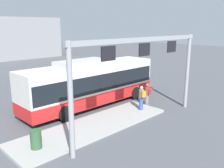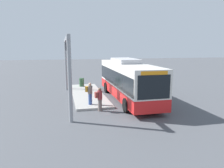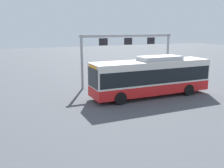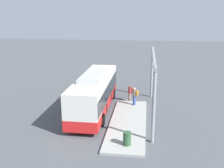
{
  "view_description": "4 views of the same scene",
  "coord_description": "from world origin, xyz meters",
  "px_view_note": "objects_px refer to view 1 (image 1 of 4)",
  "views": [
    {
      "loc": [
        -10.95,
        -13.26,
        5.79
      ],
      "look_at": [
        0.7,
        -1.42,
        1.77
      ],
      "focal_mm": 38.88,
      "sensor_mm": 36.0,
      "label": 1
    },
    {
      "loc": [
        17.29,
        -5.42,
        4.5
      ],
      "look_at": [
        1.17,
        -1.65,
        1.6
      ],
      "focal_mm": 34.5,
      "sensor_mm": 36.0,
      "label": 2
    },
    {
      "loc": [
        11.74,
        18.07,
        5.84
      ],
      "look_at": [
        3.34,
        -0.83,
        1.21
      ],
      "focal_mm": 40.29,
      "sensor_mm": 36.0,
      "label": 3
    },
    {
      "loc": [
        -21.65,
        -4.45,
        8.53
      ],
      "look_at": [
        3.5,
        -1.07,
        1.54
      ],
      "focal_mm": 42.2,
      "sensor_mm": 36.0,
      "label": 4
    }
  ],
  "objects_px": {
    "bus_main": "(91,82)",
    "person_boarding": "(147,94)",
    "trash_bin": "(36,139)",
    "person_waiting_near": "(142,97)"
  },
  "relations": [
    {
      "from": "bus_main",
      "to": "trash_bin",
      "type": "distance_m",
      "value": 7.14
    },
    {
      "from": "bus_main",
      "to": "person_waiting_near",
      "type": "height_order",
      "value": "bus_main"
    },
    {
      "from": "bus_main",
      "to": "person_waiting_near",
      "type": "distance_m",
      "value": 3.84
    },
    {
      "from": "bus_main",
      "to": "trash_bin",
      "type": "xyz_separation_m",
      "value": [
        -6.19,
        -3.35,
        -1.2
      ]
    },
    {
      "from": "trash_bin",
      "to": "person_boarding",
      "type": "bearing_deg",
      "value": 2.63
    },
    {
      "from": "bus_main",
      "to": "person_boarding",
      "type": "height_order",
      "value": "bus_main"
    },
    {
      "from": "bus_main",
      "to": "person_boarding",
      "type": "relative_size",
      "value": 6.42
    },
    {
      "from": "bus_main",
      "to": "trash_bin",
      "type": "bearing_deg",
      "value": -151.69
    },
    {
      "from": "person_boarding",
      "to": "trash_bin",
      "type": "distance_m",
      "value": 9.04
    },
    {
      "from": "person_waiting_near",
      "to": "trash_bin",
      "type": "bearing_deg",
      "value": 108.18
    }
  ]
}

